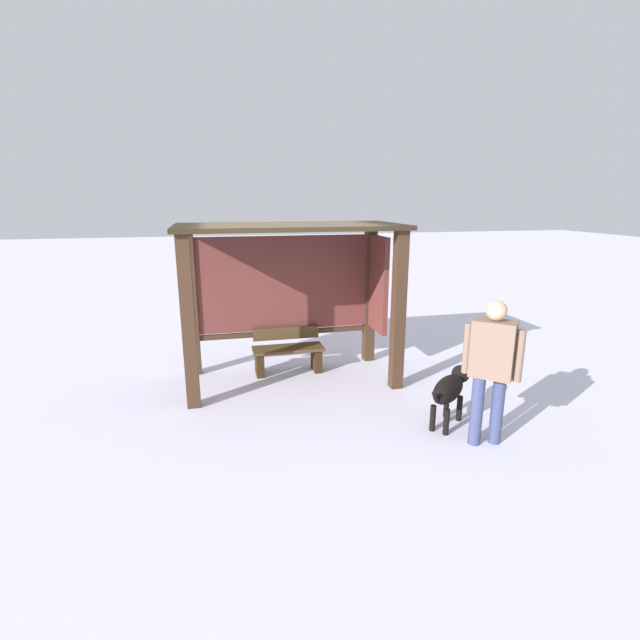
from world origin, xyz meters
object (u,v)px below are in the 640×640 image
object	(u,v)px
bench_left_inside	(288,353)
dog	(450,389)
bus_shelter	(296,273)
person_walking	(492,362)

from	to	relation	value
bench_left_inside	dog	bearing A→B (deg)	-53.45
bus_shelter	bench_left_inside	world-z (taller)	bus_shelter
bench_left_inside	person_walking	bearing A→B (deg)	-56.52
person_walking	dog	size ratio (longest dim) A/B	2.04
bench_left_inside	dog	distance (m)	2.78
person_walking	dog	bearing A→B (deg)	108.18
dog	person_walking	bearing A→B (deg)	-71.82
bench_left_inside	person_walking	xyz separation A→B (m)	(1.83, -2.76, 0.66)
bus_shelter	person_walking	xyz separation A→B (m)	(1.71, -2.63, -0.64)
bus_shelter	dog	xyz separation A→B (m)	(1.53, -2.10, -1.16)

